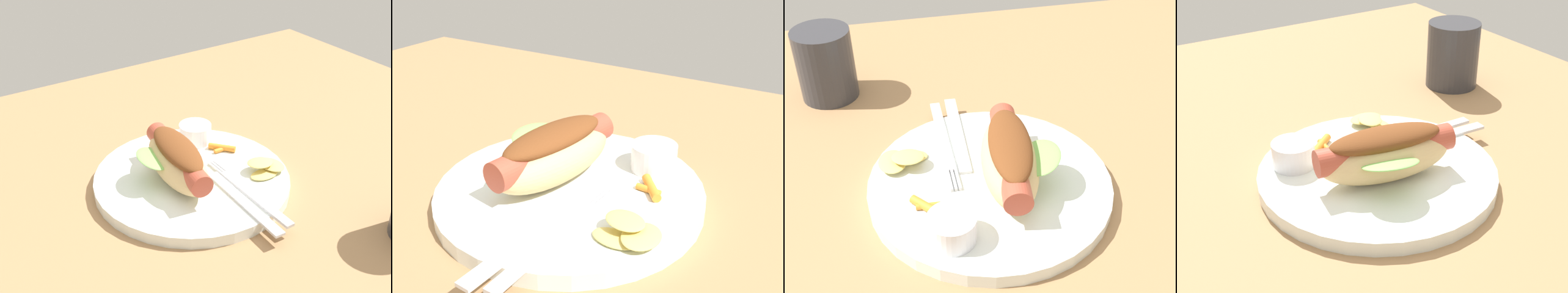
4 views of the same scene
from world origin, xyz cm
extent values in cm
cube|color=#9E754C|center=(0.00, 0.00, -0.90)|extent=(120.00, 90.00, 1.80)
cylinder|color=white|center=(-2.91, -1.91, 0.80)|extent=(26.45, 26.45, 1.60)
ellipsoid|color=#DBB77A|center=(-0.90, -2.22, 4.13)|extent=(8.19, 15.52, 5.07)
cylinder|color=#B24733|center=(-0.90, -2.22, 5.02)|extent=(5.26, 15.61, 2.93)
ellipsoid|color=brown|center=(-0.90, -2.22, 6.34)|extent=(6.37, 13.10, 2.09)
ellipsoid|color=#7FC65B|center=(2.01, -3.56, 5.15)|extent=(5.83, 6.95, 1.73)
cylinder|color=white|center=(-8.47, -9.41, 3.01)|extent=(4.80, 4.80, 2.82)
cube|color=silver|center=(-6.60, 7.07, 1.80)|extent=(1.50, 13.66, 0.40)
cube|color=silver|center=(-7.24, -1.33, 1.80)|extent=(0.37, 3.21, 0.40)
cube|color=silver|center=(-6.79, -1.34, 1.80)|extent=(0.37, 3.21, 0.40)
cube|color=silver|center=(-6.34, -1.35, 1.80)|extent=(0.37, 3.21, 0.40)
cube|color=silver|center=(-4.80, 7.03, 1.78)|extent=(2.30, 15.00, 0.36)
ellipsoid|color=#DEC665|center=(-10.98, 3.64, 1.85)|extent=(4.27, 2.66, 0.50)
ellipsoid|color=#DEC665|center=(-12.95, 2.75, 2.26)|extent=(3.21, 4.14, 0.72)
ellipsoid|color=#DEC665|center=(-11.23, 2.33, 2.95)|extent=(4.15, 3.54, 0.56)
cylinder|color=orange|center=(-10.26, -5.04, 2.06)|extent=(3.23, 3.64, 0.91)
cylinder|color=orange|center=(-10.08, -4.77, 1.92)|extent=(2.57, 0.82, 0.64)
camera|label=1|loc=(30.66, 49.26, 41.97)|focal=49.72mm
camera|label=2|loc=(-26.15, 32.73, 26.26)|focal=44.79mm
camera|label=3|loc=(-13.74, -44.29, 39.90)|focal=49.09mm
camera|label=4|loc=(42.72, -31.52, 34.90)|focal=52.88mm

